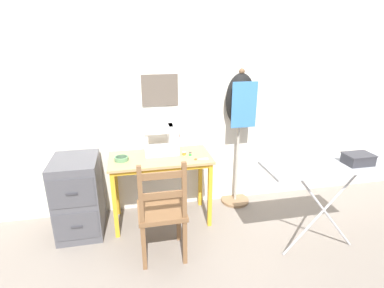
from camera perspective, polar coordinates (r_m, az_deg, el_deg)
The scene contains 13 objects.
ground_plane at distance 3.10m, azimuth -5.09°, elevation -16.51°, with size 14.00×14.00×0.00m, color gray.
wall_back at distance 3.12m, azimuth -7.07°, elevation 9.29°, with size 10.00×0.07×2.55m.
sewing_table at distance 3.00m, azimuth -5.99°, elevation -4.36°, with size 1.00×0.49×0.72m.
sewing_machine at distance 3.00m, azimuth -5.49°, elevation 0.70°, with size 0.35×0.19×0.32m.
fabric_bowl at distance 2.94m, azimuth -13.28°, elevation -2.69°, with size 0.14×0.14×0.04m.
scissors at distance 2.89m, azimuth 1.32°, elevation -2.90°, with size 0.14×0.05×0.01m.
thread_spool_near_machine at distance 2.98m, azimuth -1.51°, elevation -1.86°, with size 0.04×0.04×0.04m.
thread_spool_mid_table at distance 2.96m, azimuth -0.33°, elevation -2.01°, with size 0.03×0.03×0.04m.
wooden_chair at distance 2.59m, azimuth -5.75°, elevation -12.73°, with size 0.40×0.38×0.94m.
filing_cabinet at distance 3.13m, azimuth -20.79°, elevation -9.28°, with size 0.42×0.53×0.77m.
dress_form at distance 3.22m, azimuth 9.12°, elevation 6.64°, with size 0.32×0.32×1.53m.
ironing_board at distance 2.73m, azimuth 24.93°, elevation -4.31°, with size 1.13×0.37×0.86m.
storage_box at distance 2.78m, azimuth 29.08°, elevation -2.50°, with size 0.23×0.16×0.09m.
Camera 1 is at (-0.25, -2.50, 1.83)m, focal length 28.00 mm.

